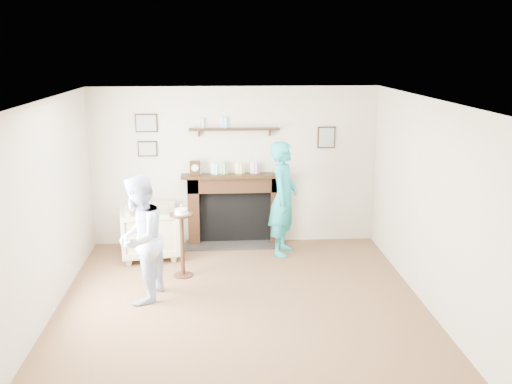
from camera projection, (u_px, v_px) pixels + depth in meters
ground at (242, 309)px, 6.90m from camera, size 5.00×5.00×0.00m
room_shell at (239, 166)px, 7.16m from camera, size 4.54×5.02×2.52m
armchair at (152, 256)px, 8.65m from camera, size 0.98×0.96×0.78m
man at (143, 299)px, 7.16m from camera, size 0.75×0.88×1.59m
woman at (283, 253)px, 8.78m from camera, size 0.60×0.73×1.74m
pedestal_table at (182, 232)px, 7.75m from camera, size 0.32×0.32×1.03m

